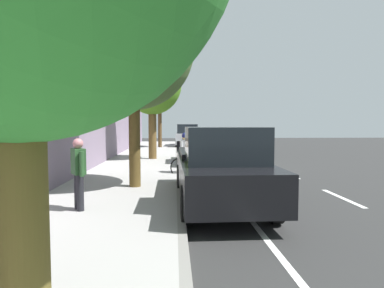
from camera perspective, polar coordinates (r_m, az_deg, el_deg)
The scene contains 15 objects.
ground at distance 15.79m, azimuth 3.77°, elevation -3.83°, with size 61.79×61.79×0.00m, color #2A2A2A.
sidewalk at distance 15.77m, azimuth -9.28°, elevation -3.60°, with size 3.53×38.62×0.15m, color #9D9B97.
curb_edge at distance 15.67m, azimuth -2.56°, elevation -3.60°, with size 0.16×38.62×0.15m, color gray.
lane_stripe_centre at distance 17.68m, azimuth 11.95°, elevation -3.10°, with size 0.14×35.80×0.01m.
lane_stripe_bike_edge at distance 15.76m, azimuth 2.81°, elevation -3.82°, with size 0.12×38.62×0.01m, color white.
building_facade at distance 16.01m, azimuth -16.60°, elevation 5.63°, with size 0.50×38.62×5.29m, color gray.
parked_suv_silver_nearest at distance 28.19m, azimuth -0.80°, elevation 1.51°, with size 2.11×4.77×1.99m.
parked_sedan_dark_blue_second at distance 16.04m, azimuth 1.17°, elevation -1.01°, with size 1.88×4.42×1.52m.
parked_pickup_black_mid at distance 8.12m, azimuth 4.84°, elevation -4.42°, with size 2.08×5.33×1.95m.
bicycle_at_curb at distance 12.10m, azimuth -0.21°, elevation -4.23°, with size 1.55×0.92×0.78m.
cyclist_with_backpack at distance 12.49m, azimuth -1.33°, elevation -1.01°, with size 0.53×0.55×1.69m.
street_tree_near_cyclist at distance 26.50m, azimuth -5.66°, elevation 9.01°, with size 3.24×3.24×5.69m.
street_tree_mid_block at distance 17.73m, azimuth -6.98°, elevation 10.37°, with size 3.15×3.15×5.69m.
street_tree_far_end at distance 10.06m, azimuth -10.16°, elevation 16.20°, with size 3.56×3.56×5.93m.
pedestrian_on_phone at distance 7.48m, azimuth -19.20°, elevation -4.32°, with size 0.39×0.55×1.56m.
Camera 1 is at (1.86, 15.55, 2.02)m, focal length 30.56 mm.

